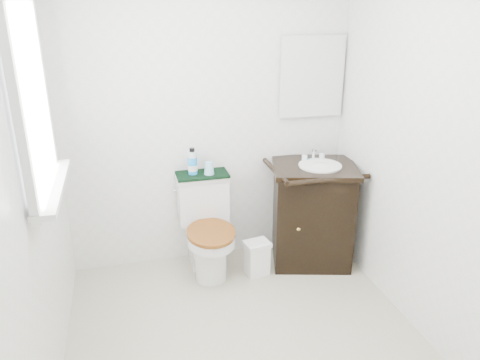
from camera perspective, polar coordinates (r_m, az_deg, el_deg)
name	(u,v)px	position (r m, az deg, el deg)	size (l,w,h in m)	color
floor	(250,348)	(3.07, 1.20, -19.75)	(2.40, 2.40, 0.00)	#BCB797
wall_back	(208,114)	(3.58, -3.87, 8.05)	(2.40, 2.40, 0.00)	silver
wall_front	(363,294)	(1.46, 14.76, -13.27)	(2.40, 2.40, 0.00)	silver
wall_left	(27,183)	(2.42, -24.56, -0.37)	(2.40, 2.40, 0.00)	silver
wall_right	(434,149)	(2.94, 22.55, 3.56)	(2.40, 2.40, 0.00)	silver
window	(30,99)	(2.56, -24.24, 9.01)	(0.02, 0.70, 0.90)	white
mirror	(312,77)	(3.75, 8.74, 12.32)	(0.50, 0.02, 0.60)	silver
toilet	(206,231)	(3.66, -4.11, -6.22)	(0.40, 0.62, 0.75)	silver
vanity	(312,211)	(3.78, 8.80, -3.80)	(0.75, 0.69, 0.92)	black
trash_bin	(257,257)	(3.68, 2.07, -9.41)	(0.21, 0.18, 0.27)	white
towel	(202,174)	(3.59, -4.64, 0.67)	(0.40, 0.22, 0.02)	black
mouthwash_bottle	(192,162)	(3.56, -5.81, 2.18)	(0.07, 0.07, 0.20)	#1A8DE5
cup	(209,168)	(3.55, -3.79, 1.45)	(0.08, 0.08, 0.10)	#88C2DF
soap_bar	(307,159)	(3.74, 8.19, 2.55)	(0.07, 0.05, 0.02)	#186C77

